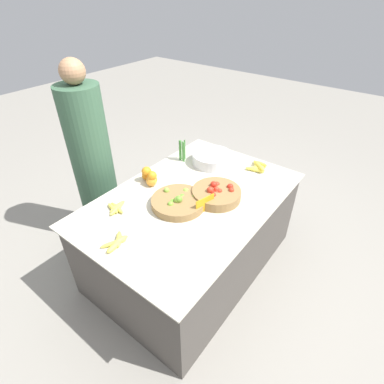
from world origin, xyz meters
The scene contains 12 objects.
ground_plane centered at (0.00, 0.00, 0.00)m, with size 12.00×12.00×0.00m, color gray.
market_table centered at (0.00, 0.00, 0.35)m, with size 1.64×1.10×0.70m.
lime_bowl centered at (-0.13, 0.02, 0.73)m, with size 0.38×0.38×0.10m.
tomato_basket centered at (0.11, -0.15, 0.74)m, with size 0.36×0.36×0.11m.
orange_pile centered at (-0.05, 0.37, 0.75)m, with size 0.12×0.17×0.13m.
metal_bowl centered at (0.51, 0.17, 0.74)m, with size 0.34×0.34×0.09m.
price_sign centered at (-0.07, -0.17, 0.76)m, with size 0.15×0.04×0.12m.
veg_bundle centered at (0.39, 0.41, 0.79)m, with size 0.05×0.07×0.19m.
banana_bunch_back_center centered at (-0.43, 0.33, 0.71)m, with size 0.17×0.17×0.03m.
banana_bunch_front_left centered at (0.65, -0.19, 0.72)m, with size 0.19×0.19×0.06m.
banana_bunch_front_right centered at (-0.65, 0.07, 0.72)m, with size 0.18×0.12×0.04m.
vendor_person centered at (-0.19, 0.90, 0.73)m, with size 0.33×0.33×1.58m.
Camera 1 is at (-1.41, -1.08, 2.01)m, focal length 28.00 mm.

